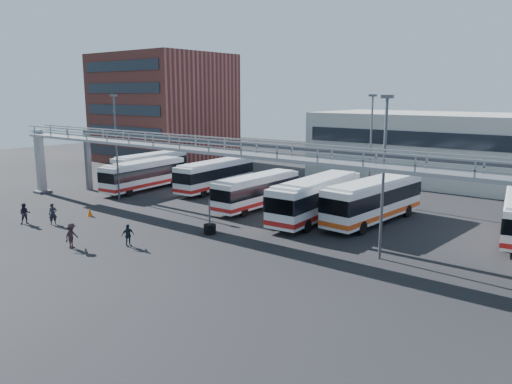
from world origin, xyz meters
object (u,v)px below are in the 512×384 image
Objects in this scene: pedestrian_a at (53,214)px; pedestrian_c at (71,236)px; cone_left at (52,206)px; light_pole_back at (371,143)px; light_pole_left at (116,141)px; bus_0 at (151,165)px; light_pole_mid at (384,169)px; bus_4 at (257,190)px; pedestrian_b at (25,214)px; bus_6 at (374,199)px; tire_stack at (210,228)px; pedestrian_d at (128,235)px; bus_5 at (316,197)px; cone_right at (90,212)px; bus_1 at (144,174)px; bus_2 at (215,174)px.

pedestrian_c is at bearing -91.74° from pedestrian_a.
light_pole_back is at bearing 44.01° from cone_left.
light_pole_left is 12.06m from bus_0.
light_pole_back is at bearing 118.07° from light_pole_mid.
bus_0 is 20.08m from bus_4.
pedestrian_b is 8.74m from pedestrian_c.
bus_6 is (10.47, 1.80, 0.24)m from bus_4.
light_pole_back is at bearing 75.98° from tire_stack.
light_pole_left and light_pole_mid have the same top height.
pedestrian_d is 6.16m from tire_stack.
light_pole_mid is 5.83× the size of pedestrian_c.
pedestrian_b is at bearing -136.52° from bus_6.
bus_0 is at bearing 166.44° from bus_5.
light_pole_left is 1.01× the size of bus_4.
pedestrian_a is (-9.29, -14.54, -0.83)m from bus_4.
bus_6 is 16.40× the size of cone_right.
light_pole_mid reaches higher than bus_5.
bus_5 is (26.11, -4.64, 0.18)m from bus_0.
bus_5 is at bearing 63.73° from tire_stack.
light_pole_left reaches higher than bus_6.
pedestrian_d is at bearing -19.27° from cone_right.
light_pole_back is 5.90× the size of pedestrian_a.
light_pole_back reaches higher than cone_right.
light_pole_left is 11.21m from pedestrian_a.
pedestrian_c is (12.41, -16.41, -0.89)m from bus_1.
bus_6 reaches higher than pedestrian_d.
cone_right is (-9.52, 3.33, -0.42)m from pedestrian_d.
pedestrian_d is at bearing -118.14° from bus_6.
light_pole_left is 0.95× the size of bus_1.
pedestrian_c reaches higher than pedestrian_b.
bus_0 is at bearing 179.84° from bus_6.
tire_stack is at bearing -123.16° from bus_6.
bus_6 is at bearing 9.27° from bus_4.
bus_0 is (-26.38, -4.57, -3.97)m from light_pole_back.
light_pole_mid is 36.15m from bus_0.
pedestrian_a is at bearing -28.79° from cone_left.
pedestrian_c is (8.65, -1.25, 0.02)m from pedestrian_b.
tire_stack is at bearing -33.58° from pedestrian_b.
pedestrian_a is 0.66× the size of tire_stack.
light_pole_back is 14.32× the size of cone_right.
cone_left is at bearing -77.21° from bus_0.
bus_5 is at bearing -47.02° from pedestrian_c.
pedestrian_b is at bearing 143.04° from pedestrian_a.
light_pole_left is 1.00× the size of light_pole_back.
bus_5 reaches higher than bus_1.
light_pole_mid is 30.17m from cone_left.
light_pole_left is at bearing 39.92° from pedestrian_b.
light_pole_back is 16.62m from bus_2.
bus_1 is at bearing 169.35° from light_pole_mid.
bus_5 is (6.46, -0.46, 0.24)m from bus_4.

